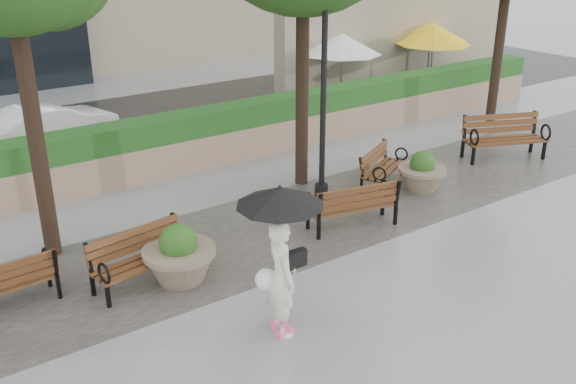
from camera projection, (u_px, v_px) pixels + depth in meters
ground at (402, 289)px, 10.26m from camera, size 100.00×100.00×0.00m
cobble_strip at (293, 223)px, 12.52m from camera, size 28.00×3.20×0.01m
hedge_wall at (196, 139)px, 15.28m from camera, size 24.00×0.80×1.35m
cafe_wall at (399, 31)px, 22.09m from camera, size 10.00×0.60×4.00m
cafe_hedge at (432, 90)px, 20.76m from camera, size 8.00×0.50×0.90m
asphalt_street at (132, 126)px, 18.56m from camera, size 40.00×7.00×0.00m
bench_0 at (3, 295)px, 9.63m from camera, size 1.64×0.73×0.86m
bench_1 at (144, 269)px, 10.34m from camera, size 1.76×0.92×0.90m
bench_2 at (352, 214)px, 12.27m from camera, size 1.83×1.04×0.93m
bench_3 at (382, 174)px, 14.33m from camera, size 1.62×1.23×0.82m
bench_4 at (503, 146)px, 15.89m from camera, size 2.14×1.51×1.08m
planter_left at (180, 259)px, 10.39m from camera, size 1.19×1.19×1.00m
planter_right at (422, 175)px, 14.01m from camera, size 1.06×1.06×0.89m
lamppost at (323, 109)px, 12.99m from camera, size 0.28×0.28×4.40m
patio_umb_white at (342, 44)px, 19.78m from camera, size 2.50×2.50×2.30m
patio_umb_yellow_a at (434, 36)px, 21.32m from camera, size 2.50×2.50×2.30m
patio_umb_yellow_b at (431, 32)px, 22.06m from camera, size 2.50×2.50×2.30m
car_right at (49, 126)px, 16.54m from camera, size 3.81×2.12×1.19m
pedestrian at (281, 247)px, 8.73m from camera, size 1.20×1.20×2.20m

